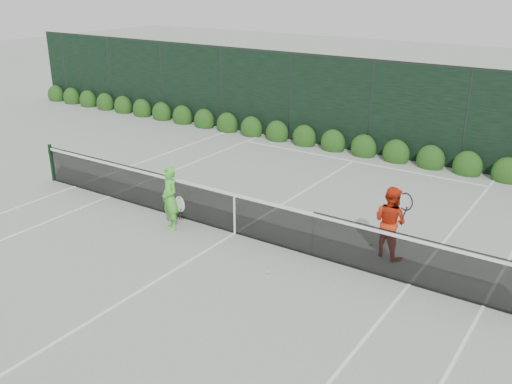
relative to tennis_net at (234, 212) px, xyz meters
The scene contains 8 objects.
ground 0.53m from the tennis_net, ahead, with size 80.00×80.00×0.00m, color gray.
tennis_net is the anchor object (origin of this frame).
player_woman 1.50m from the tennis_net, 156.22° to the right, with size 0.68×0.55×1.51m.
player_man 3.46m from the tennis_net, 15.35° to the left, with size 0.95×0.78×1.54m.
court_lines 0.53m from the tennis_net, ahead, with size 11.03×23.83×0.01m.
windscreen_fence 2.88m from the tennis_net, 89.49° to the right, with size 32.00×21.07×3.06m.
hedge_row 7.16m from the tennis_net, 89.80° to the left, with size 31.66×0.65×0.94m.
tennis_balls 0.60m from the tennis_net, 88.18° to the left, with size 5.34×2.39×0.07m.
Camera 1 is at (6.97, -9.55, 5.58)m, focal length 40.00 mm.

